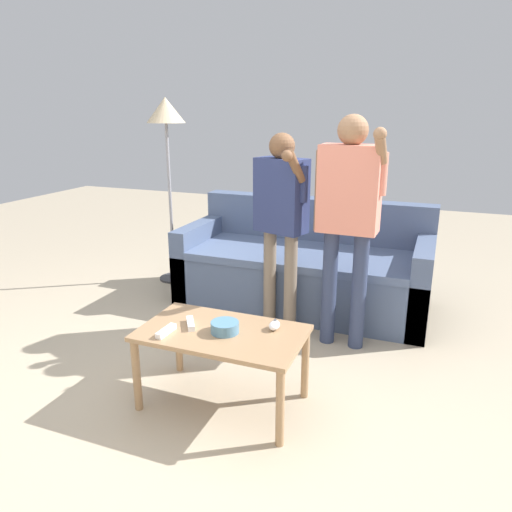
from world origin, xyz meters
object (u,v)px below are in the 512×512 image
couch (305,269)px  floor_lamp (166,124)px  game_remote_wand_near (191,323)px  player_center (281,211)px  game_remote_wand_far (166,331)px  snack_bowl (225,327)px  player_right (349,207)px  game_remote_nunchuk (274,325)px  coffee_table (222,341)px

couch → floor_lamp: bearing=175.5°
couch → floor_lamp: 1.77m
game_remote_wand_near → player_center: bearing=80.7°
game_remote_wand_near → game_remote_wand_far: same height
snack_bowl → game_remote_wand_far: bearing=-155.7°
player_right → game_remote_wand_near: 1.27m
couch → snack_bowl: couch is taller
snack_bowl → game_remote_nunchuk: bearing=29.0°
player_center → game_remote_wand_far: 1.27m
couch → coffee_table: 1.59m
coffee_table → player_center: bearing=90.9°
game_remote_wand_far → player_right: bearing=55.8°
snack_bowl → player_center: bearing=92.1°
player_right → floor_lamp: bearing=157.3°
game_remote_wand_near → couch: bearing=82.7°
couch → snack_bowl: size_ratio=13.34×
couch → game_remote_nunchuk: (0.24, -1.47, 0.17)m
floor_lamp → player_center: (1.30, -0.67, -0.56)m
floor_lamp → player_right: size_ratio=1.08×
player_right → game_remote_wand_far: bearing=-124.2°
couch → game_remote_wand_near: (-0.20, -1.60, 0.16)m
snack_bowl → player_center: player_center is taller
couch → player_right: 1.04m
couch → game_remote_wand_far: bearing=-99.2°
game_remote_nunchuk → floor_lamp: 2.44m
game_remote_nunchuk → game_remote_wand_far: 0.58m
game_remote_wand_near → player_right: bearing=55.3°
game_remote_nunchuk → game_remote_wand_near: (-0.44, -0.13, -0.01)m
game_remote_wand_near → game_remote_nunchuk: bearing=16.1°
floor_lamp → player_right: floor_lamp is taller
couch → player_right: player_right is taller
coffee_table → snack_bowl: size_ratio=5.84×
snack_bowl → player_right: size_ratio=0.10×
floor_lamp → game_remote_wand_far: 2.34m
snack_bowl → player_center: size_ratio=0.11×
game_remote_wand_near → game_remote_wand_far: (-0.08, -0.13, -0.00)m
game_remote_nunchuk → player_center: bearing=106.8°
couch → game_remote_wand_near: bearing=-97.3°
player_right → game_remote_wand_far: player_right is taller
floor_lamp → player_right: bearing=-22.7°
floor_lamp → coffee_table: bearing=-52.1°
game_remote_wand_far → game_remote_wand_near: bearing=59.8°
couch → coffee_table: size_ratio=2.28×
player_right → game_remote_wand_near: (-0.66, -0.95, -0.52)m
player_center → game_remote_wand_far: bearing=-101.9°
player_right → player_center: player_right is taller
couch → game_remote_wand_far: couch is taller
game_remote_nunchuk → game_remote_wand_near: game_remote_nunchuk is taller
game_remote_nunchuk → player_right: (0.22, 0.82, 0.51)m
game_remote_nunchuk → game_remote_wand_near: 0.46m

